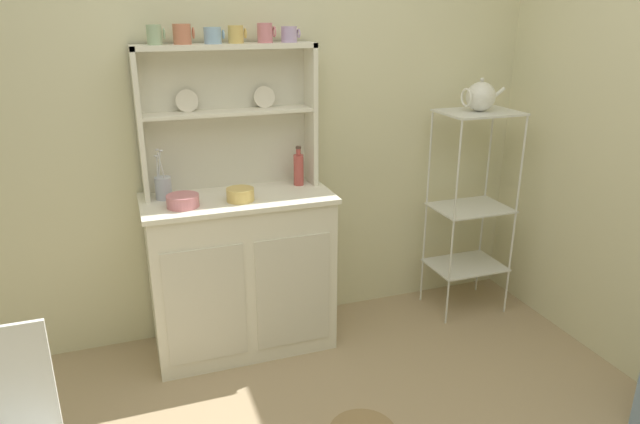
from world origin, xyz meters
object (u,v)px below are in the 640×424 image
Objects in this scene: cup_sage_0 at (155,35)px; porcelain_teapot at (480,97)px; bowl_mixing_large at (183,201)px; jam_bottle at (299,169)px; bakers_rack at (472,195)px; hutch_shelf_unit at (227,107)px; hutch_cabinet at (241,271)px; utensil_jar at (163,187)px.

cup_sage_0 is 1.72m from porcelain_teapot.
cup_sage_0 is 0.58× the size of bowl_mixing_large.
cup_sage_0 is 0.42× the size of jam_bottle.
bowl_mixing_large is 0.73× the size of jam_bottle.
hutch_shelf_unit is at bearing 172.10° from bakers_rack.
jam_bottle is (0.62, 0.16, 0.06)m from bowl_mixing_large.
bowl_mixing_large is (-1.63, -0.05, 0.16)m from bakers_rack.
porcelain_teapot reaches higher than hutch_cabinet.
bakers_rack is at bearing -0.00° from porcelain_teapot.
utensil_jar is 1.01× the size of porcelain_teapot.
hutch_cabinet is 0.85m from hutch_shelf_unit.
jam_bottle is 0.70m from utensil_jar.
cup_sage_0 is 0.71m from utensil_jar.
utensil_jar is (-0.07, 0.15, 0.03)m from bowl_mixing_large.
hutch_shelf_unit is at bearing 90.00° from hutch_cabinet.
bowl_mixing_large is (0.04, -0.20, -0.74)m from cup_sage_0.
porcelain_teapot is at bearing -6.32° from jam_bottle.
bakers_rack is 1.91m from cup_sage_0.
bakers_rack is 7.86× the size of bowl_mixing_large.
porcelain_teapot reaches higher than utensil_jar.
hutch_cabinet is 0.53m from bowl_mixing_large.
bowl_mixing_large is (-0.28, -0.24, -0.39)m from hutch_shelf_unit.
porcelain_teapot is at bearing -1.07° from hutch_cabinet.
bowl_mixing_large is at bearing -165.08° from hutch_cabinet.
cup_sage_0 is at bearing 174.96° from porcelain_teapot.
cup_sage_0 reaches higher than jam_bottle.
hutch_shelf_unit is 3.52× the size of porcelain_teapot.
bakers_rack is at bearing 1.68° from bowl_mixing_large.
hutch_cabinet is at bearing 178.93° from porcelain_teapot.
cup_sage_0 is 0.35× the size of porcelain_teapot.
jam_bottle reaches higher than bowl_mixing_large.
bowl_mixing_large is at bearing -165.64° from jam_bottle.
utensil_jar reaches higher than bowl_mixing_large.
bowl_mixing_large reaches higher than hutch_cabinet.
bowl_mixing_large is at bearing -77.22° from cup_sage_0.
hutch_cabinet is 0.59m from utensil_jar.
bakers_rack reaches higher than bowl_mixing_large.
hutch_cabinet is 1.60m from porcelain_teapot.
jam_bottle is (0.67, -0.04, -0.68)m from cup_sage_0.
hutch_shelf_unit is 4.22× the size of jam_bottle.
porcelain_teapot reaches higher than bowl_mixing_large.
utensil_jar reaches higher than jam_bottle.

